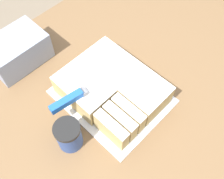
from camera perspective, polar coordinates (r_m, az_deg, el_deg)
name	(u,v)px	position (r m, az deg, el deg)	size (l,w,h in m)	color
ground_plane	(122,172)	(1.74, 2.26, -17.45)	(8.00, 8.00, 0.00)	#7F705B
countertop	(125,146)	(1.30, 2.95, -12.28)	(1.40, 1.10, 0.92)	brown
cake_board	(112,96)	(0.88, 0.00, -1.51)	(0.29, 0.35, 0.01)	silver
cake	(112,88)	(0.85, -0.05, 0.31)	(0.25, 0.31, 0.08)	tan
knife	(76,96)	(0.78, -7.86, -1.39)	(0.29, 0.07, 0.02)	silver
coffee_cup	(69,135)	(0.78, -9.38, -9.79)	(0.08, 0.08, 0.10)	#334C8C
storage_box	(17,51)	(0.99, -19.97, 7.92)	(0.21, 0.14, 0.11)	#8C99B2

